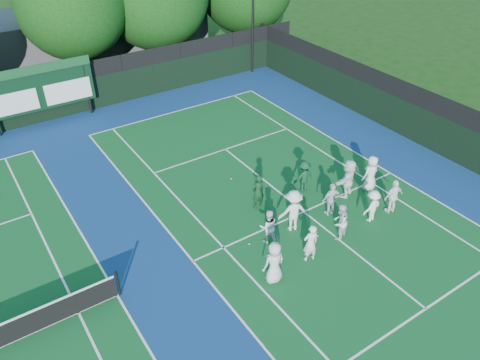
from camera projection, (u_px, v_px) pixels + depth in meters
ground at (319, 224)px, 19.59m from camera, size 120.00×120.00×0.00m
court_apron at (181, 267)px, 17.53m from camera, size 34.00×32.00×0.01m
near_court at (304, 212)px, 20.27m from camera, size 11.05×23.85×0.01m
back_fence at (58, 96)px, 27.08m from camera, size 34.00×0.08×3.00m
divider_fence_right at (443, 130)px, 23.64m from camera, size 0.08×32.00×3.00m
scoreboard at (39, 88)px, 25.86m from camera, size 6.00×0.21×3.55m
clubhouse at (80, 37)px, 34.05m from camera, size 18.00×6.00×4.00m
tree_c at (74, 7)px, 28.64m from camera, size 6.71×6.71×8.74m
tennis_ball_0 at (318, 236)px, 18.93m from camera, size 0.07×0.07×0.07m
tennis_ball_2 at (394, 183)px, 22.05m from camera, size 0.07×0.07×0.07m
tennis_ball_3 at (249, 244)px, 18.53m from camera, size 0.07×0.07×0.07m
tennis_ball_4 at (231, 179)px, 22.34m from camera, size 0.07×0.07×0.07m
player_front_0 at (274, 262)px, 16.51m from camera, size 0.86×0.57×1.73m
player_front_1 at (311, 243)px, 17.41m from camera, size 0.67×0.51×1.64m
player_front_2 at (340, 222)px, 18.47m from camera, size 0.94×0.84×1.60m
player_front_3 at (372, 206)px, 19.42m from camera, size 1.00×0.64×1.48m
player_front_4 at (393, 196)px, 19.86m from camera, size 0.99×0.51×1.61m
player_back_0 at (268, 226)px, 18.31m from camera, size 0.90×0.81×1.50m
player_back_1 at (293, 211)px, 18.83m from camera, size 1.36×1.02×1.88m
player_back_2 at (332, 199)px, 19.74m from camera, size 0.96×0.52×1.56m
player_back_3 at (348, 178)px, 20.79m from camera, size 1.79×1.16×1.84m
player_back_4 at (371, 173)px, 21.24m from camera, size 0.85×0.56×1.72m
coach_left at (258, 192)px, 20.09m from camera, size 0.61×0.41×1.67m
coach_right at (304, 176)px, 21.18m from camera, size 1.05×0.65×1.56m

